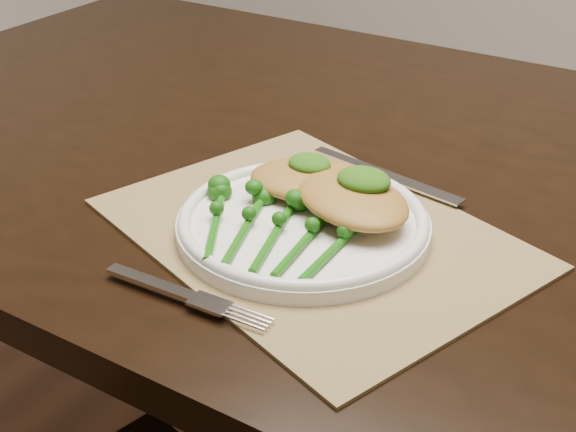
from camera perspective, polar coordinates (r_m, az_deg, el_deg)
The scene contains 10 objects.
dining_table at distance 1.19m, azimuth 5.20°, elevation -12.32°, with size 1.61×0.92×0.75m.
placemat at distance 0.82m, azimuth 1.75°, elevation -1.19°, with size 0.41×0.30×0.00m, color olive.
dinner_plate at distance 0.81m, azimuth 1.09°, elevation -0.45°, with size 0.26×0.26×0.02m.
knife at distance 0.93m, azimuth 5.95°, elevation 3.27°, with size 0.20×0.05×0.01m.
fork at distance 0.71m, azimuth -6.52°, elevation -5.90°, with size 0.18×0.03×0.01m.
chicken_fillet_left at distance 0.85m, azimuth 1.81°, elevation 2.56°, with size 0.14×0.10×0.03m, color #AB7A31.
chicken_fillet_right at distance 0.81m, azimuth 4.57°, elevation 1.26°, with size 0.14×0.10×0.03m, color #AB7A31.
pesto_dollop_left at distance 0.85m, azimuth 1.54°, elevation 3.75°, with size 0.05×0.04×0.02m, color #1A470A.
pesto_dollop_right at distance 0.81m, azimuth 5.42°, elevation 2.58°, with size 0.06×0.05×0.02m, color #1A470A.
broccolini_bundle at distance 0.77m, azimuth -1.04°, elevation -1.45°, with size 0.18×0.19×0.04m.
Camera 1 is at (0.26, -0.84, 1.17)m, focal length 50.00 mm.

